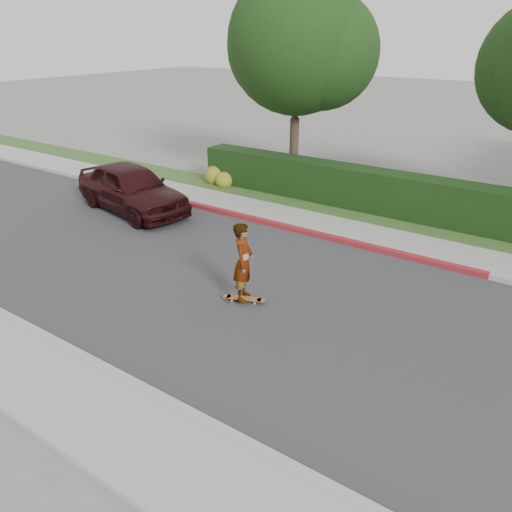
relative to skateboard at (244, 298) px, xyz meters
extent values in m
plane|color=slate|center=(3.48, 0.46, -0.09)|extent=(120.00, 120.00, 0.00)
cube|color=#2D2D30|center=(3.48, 0.46, -0.08)|extent=(60.00, 8.00, 0.01)
cube|color=#9E9E99|center=(3.48, -3.64, -0.01)|extent=(60.00, 0.20, 0.15)
cube|color=#9E9E99|center=(3.48, 4.56, -0.01)|extent=(60.00, 0.20, 0.15)
cube|color=maroon|center=(-1.52, 4.56, -0.01)|extent=(12.00, 0.21, 0.15)
cube|color=gray|center=(3.48, 5.46, -0.03)|extent=(60.00, 1.60, 0.12)
cube|color=#2D4C1E|center=(3.48, 7.06, -0.04)|extent=(60.00, 1.60, 0.10)
cube|color=black|center=(0.48, 7.66, 0.66)|extent=(15.00, 1.00, 1.50)
sphere|color=#2D4C19|center=(-6.72, 7.26, 0.26)|extent=(0.90, 0.90, 0.90)
sphere|color=#2D4C19|center=(-6.12, 7.06, 0.21)|extent=(0.70, 0.70, 0.70)
cylinder|color=#33261C|center=(-4.02, 8.96, 1.26)|extent=(0.36, 0.36, 2.70)
cylinder|color=#33261C|center=(-4.02, 8.96, 3.29)|extent=(0.24, 0.24, 2.25)
sphere|color=black|center=(-4.02, 8.96, 5.31)|extent=(5.20, 5.20, 5.20)
sphere|color=black|center=(-4.82, 9.36, 5.11)|extent=(4.42, 4.42, 4.42)
sphere|color=black|center=(-3.12, 9.26, 5.01)|extent=(4.16, 4.16, 4.16)
cylinder|color=#B08530|center=(-0.23, -0.18, -0.05)|extent=(0.06, 0.05, 0.06)
cylinder|color=#B08530|center=(-0.28, -0.03, -0.05)|extent=(0.06, 0.05, 0.06)
cylinder|color=#B08530|center=(0.28, 0.03, -0.05)|extent=(0.06, 0.05, 0.06)
cylinder|color=#B08530|center=(0.23, 0.18, -0.05)|extent=(0.06, 0.05, 0.06)
cube|color=silver|center=(-0.25, -0.10, -0.01)|extent=(0.10, 0.17, 0.02)
cube|color=silver|center=(0.25, 0.10, -0.01)|extent=(0.10, 0.17, 0.02)
cube|color=brown|center=(0.00, 0.00, 0.01)|extent=(0.84, 0.50, 0.02)
cylinder|color=brown|center=(-0.38, -0.15, 0.01)|extent=(0.26, 0.26, 0.02)
cylinder|color=brown|center=(0.38, 0.15, 0.01)|extent=(0.26, 0.26, 0.02)
imported|color=white|center=(0.00, 0.00, 0.95)|extent=(0.68, 0.80, 1.87)
imported|color=black|center=(-7.01, 3.03, 0.74)|extent=(5.18, 2.87, 1.67)
camera|label=1|loc=(6.06, -8.26, 5.76)|focal=35.00mm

